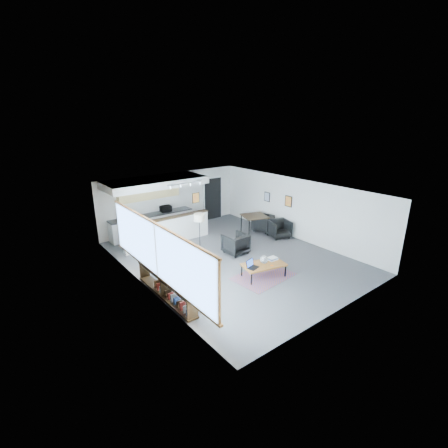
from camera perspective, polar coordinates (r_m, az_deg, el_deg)
room at (r=11.80m, az=1.44°, el=-0.15°), size 7.02×9.02×2.62m
window at (r=9.29m, az=-11.78°, el=-4.84°), size 0.10×5.95×1.66m
console at (r=9.73m, az=-10.07°, el=-11.02°), size 0.35×3.00×0.80m
kitchenette at (r=14.18m, az=-11.90°, el=3.01°), size 4.20×1.96×2.60m
doorway at (r=16.58m, az=-2.04°, el=4.56°), size 1.10×0.12×2.15m
track_light at (r=12.90m, az=-6.80°, el=7.00°), size 1.60×0.07×0.15m
wall_art_lower at (r=14.34m, az=11.27°, el=3.93°), size 0.03×0.38×0.48m
wall_art_upper at (r=15.21m, az=7.58°, el=4.77°), size 0.03×0.34×0.44m
kilim_rug at (r=10.99m, az=6.92°, el=-9.11°), size 2.05×1.49×0.01m
coffee_table at (r=10.80m, az=7.01°, el=-7.16°), size 1.52×1.03×0.46m
laptop at (r=10.49m, az=4.85°, el=-7.25°), size 0.42×0.37×0.26m
ceramic_pot at (r=10.78m, az=7.09°, el=-6.23°), size 0.27×0.27×0.27m
book_stack at (r=11.10m, az=8.50°, el=-6.02°), size 0.34×0.28×0.10m
coaster at (r=10.72m, az=8.42°, el=-7.22°), size 0.12×0.12×0.01m
armchair_left at (r=11.36m, az=-6.28°, el=-6.12°), size 0.91×0.89×0.72m
armchair_right at (r=12.50m, az=2.05°, el=-3.31°), size 0.86×0.81×0.86m
floor_lamp at (r=12.60m, az=-4.37°, el=0.93°), size 0.53×0.53×1.47m
dining_table at (r=14.51m, az=5.38°, el=1.20°), size 1.27×1.27×0.85m
dining_chair_near at (r=14.35m, az=9.72°, el=-0.92°), size 0.87×0.84×0.73m
dining_chair_far at (r=15.03m, az=6.84°, el=0.07°), size 0.86×0.83×0.71m
microwave at (r=14.93m, az=-10.22°, el=2.77°), size 0.51×0.31×0.33m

